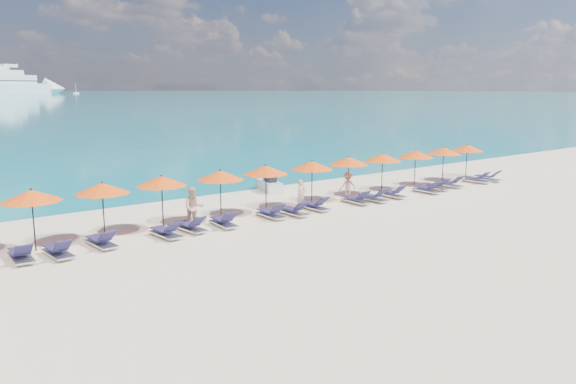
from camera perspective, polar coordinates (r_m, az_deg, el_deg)
ground at (r=22.94m, az=4.58°, el=-4.04°), size 1400.00×1400.00×0.00m
cruise_ship at (r=556.84m, az=-27.07°, el=9.75°), size 123.60×52.88×34.24m
sailboat_near at (r=574.75m, az=-20.73°, el=9.41°), size 5.29×1.76×9.71m
sailboat_far at (r=637.95m, az=-22.54°, el=9.35°), size 5.83×1.94×10.68m
jetski at (r=31.84m, az=-1.93°, el=0.74°), size 1.50×2.48×0.83m
beachgoer_a at (r=26.67m, az=1.33°, el=-0.31°), size 0.60×0.45×1.48m
beachgoer_b at (r=23.47m, az=-9.57°, el=-1.62°), size 0.96×0.72×1.76m
beachgoer_c at (r=29.50m, az=6.07°, el=0.63°), size 1.01×0.71×1.42m
umbrella_2 at (r=21.76m, az=-24.62°, el=-0.34°), size 2.10×2.10×2.28m
umbrella_3 at (r=22.38m, az=-18.37°, el=0.37°), size 2.10×2.10×2.28m
umbrella_4 at (r=23.45m, az=-12.73°, el=1.10°), size 2.10×2.10×2.28m
umbrella_5 at (r=24.55m, az=-6.90°, el=1.70°), size 2.10×2.10×2.28m
umbrella_6 at (r=25.98m, az=-2.27°, el=2.25°), size 2.10×2.10×2.28m
umbrella_7 at (r=27.53m, az=2.46°, el=2.72°), size 2.10×2.10×2.28m
umbrella_8 at (r=29.35m, az=6.17°, el=3.16°), size 2.10×2.10×2.28m
umbrella_9 at (r=31.12m, az=9.59°, el=3.49°), size 2.10×2.10×2.28m
umbrella_10 at (r=33.06m, az=12.83°, el=3.78°), size 2.10×2.10×2.28m
umbrella_11 at (r=35.18m, az=15.53°, el=4.05°), size 2.10×2.10×2.28m
umbrella_12 at (r=37.28m, az=17.75°, el=4.28°), size 2.10×2.10×2.28m
lounger_3 at (r=21.00m, az=-25.49°, el=-5.77°), size 0.69×1.72×0.66m
lounger_4 at (r=20.99m, az=-22.33°, el=-5.53°), size 0.73×1.74×0.66m
lounger_5 at (r=21.72m, az=-18.42°, el=-4.75°), size 0.75×1.74×0.66m
lounger_6 at (r=22.41m, az=-12.30°, el=-3.98°), size 0.76×1.75×0.66m
lounger_7 at (r=23.13m, az=-9.88°, el=-3.44°), size 0.78×1.75×0.66m
lounger_8 at (r=23.73m, az=-6.54°, el=-2.99°), size 0.76×1.75×0.66m
lounger_9 at (r=25.14m, az=-1.73°, el=-2.16°), size 0.69×1.72×0.66m
lounger_10 at (r=25.65m, az=0.58°, el=-1.90°), size 0.62×1.70×0.66m
lounger_11 at (r=26.77m, az=2.75°, el=-1.38°), size 0.63×1.70×0.66m
lounger_12 at (r=28.44m, az=6.92°, el=-0.73°), size 0.68×1.72×0.66m
lounger_13 at (r=29.10m, az=8.67°, el=-0.52°), size 0.64×1.71×0.66m
lounger_14 at (r=30.31m, az=10.55°, el=-0.14°), size 0.70×1.73×0.66m
lounger_15 at (r=32.06m, az=13.95°, el=0.31°), size 0.71×1.73×0.66m
lounger_16 at (r=33.11m, az=14.81°, el=0.59°), size 0.68×1.72×0.66m
lounger_17 at (r=34.25m, az=16.15°, el=0.84°), size 0.73×1.74×0.66m
lounger_18 at (r=36.34m, az=18.59°, el=1.25°), size 0.62×1.70×0.66m
lounger_19 at (r=37.23m, az=19.65°, el=1.40°), size 0.72×1.73×0.66m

